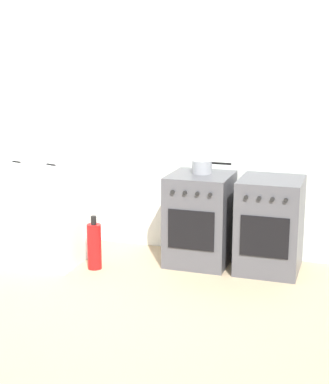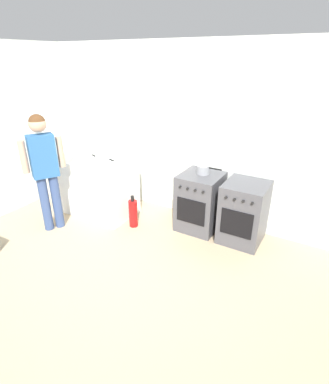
% 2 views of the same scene
% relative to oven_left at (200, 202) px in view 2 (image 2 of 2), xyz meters
% --- Properties ---
extents(ground_plane, '(8.00, 8.00, 0.00)m').
position_rel_oven_left_xyz_m(ground_plane, '(-0.35, -1.58, -0.43)').
color(ground_plane, tan).
extents(back_wall, '(6.00, 0.10, 2.60)m').
position_rel_oven_left_xyz_m(back_wall, '(-0.35, 0.37, 0.87)').
color(back_wall, silver).
rests_on(back_wall, ground).
extents(counter_unit, '(1.30, 0.70, 0.90)m').
position_rel_oven_left_xyz_m(counter_unit, '(-1.70, -0.38, 0.02)').
color(counter_unit, white).
rests_on(counter_unit, ground).
extents(oven_left, '(0.57, 0.62, 0.85)m').
position_rel_oven_left_xyz_m(oven_left, '(0.00, 0.00, 0.00)').
color(oven_left, '#4C4C51').
rests_on(oven_left, ground).
extents(oven_right, '(0.56, 0.62, 0.85)m').
position_rel_oven_left_xyz_m(oven_right, '(0.65, -0.00, -0.00)').
color(oven_right, '#4C4C51').
rests_on(oven_right, ground).
extents(pot, '(0.37, 0.19, 0.12)m').
position_rel_oven_left_xyz_m(pot, '(0.00, 0.05, 0.49)').
color(pot, gray).
rests_on(pot, oven_left).
extents(knife_paring, '(0.20, 0.11, 0.01)m').
position_rel_oven_left_xyz_m(knife_paring, '(-1.83, -0.21, 0.48)').
color(knife_paring, silver).
rests_on(knife_paring, counter_unit).
extents(knife_utility, '(0.25, 0.12, 0.01)m').
position_rel_oven_left_xyz_m(knife_utility, '(-1.46, -0.24, 0.48)').
color(knife_utility, silver).
rests_on(knife_utility, counter_unit).
extents(person, '(0.34, 0.51, 1.69)m').
position_rel_oven_left_xyz_m(person, '(-1.88, -1.12, 0.59)').
color(person, '#384C7A').
rests_on(person, ground).
extents(fire_extinguisher, '(0.13, 0.13, 0.50)m').
position_rel_oven_left_xyz_m(fire_extinguisher, '(-0.87, -0.48, -0.21)').
color(fire_extinguisher, red).
rests_on(fire_extinguisher, ground).
extents(larder_cabinet, '(0.48, 0.44, 2.00)m').
position_rel_oven_left_xyz_m(larder_cabinet, '(-2.65, 0.10, 0.57)').
color(larder_cabinet, white).
rests_on(larder_cabinet, ground).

